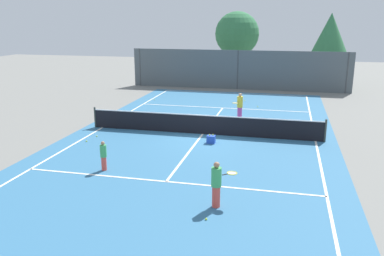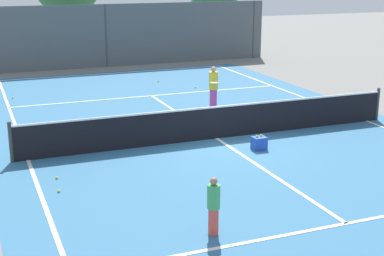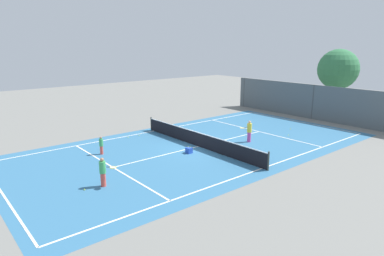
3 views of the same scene
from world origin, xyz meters
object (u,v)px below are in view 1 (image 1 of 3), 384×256
object	(u,v)px
player_0	(240,106)
tennis_ball_1	(206,219)
player_2	(217,184)
tennis_ball_0	(245,101)
tennis_ball_4	(258,107)
tennis_ball_5	(87,141)
tennis_ball_3	(154,100)
tennis_ball_2	(97,136)
player_1	(104,155)
ball_crate	(211,139)

from	to	relation	value
player_0	tennis_ball_1	bearing A→B (deg)	-87.58
player_2	tennis_ball_0	distance (m)	17.00
tennis_ball_4	tennis_ball_5	world-z (taller)	same
player_2	tennis_ball_5	world-z (taller)	player_2
player_2	tennis_ball_1	size ratio (longest dim) A/B	22.30
player_2	tennis_ball_0	bearing A→B (deg)	93.21
tennis_ball_1	tennis_ball_3	bearing A→B (deg)	113.14
tennis_ball_0	tennis_ball_4	bearing A→B (deg)	-59.52
tennis_ball_2	tennis_ball_4	bearing A→B (deg)	50.94
player_0	player_1	distance (m)	10.21
tennis_ball_0	tennis_ball_5	distance (m)	13.18
player_0	tennis_ball_4	xyz separation A→B (m)	(0.78, 3.68, -0.77)
tennis_ball_0	tennis_ball_4	size ratio (longest dim) A/B	1.00
ball_crate	tennis_ball_5	bearing A→B (deg)	-168.42
tennis_ball_0	tennis_ball_5	size ratio (longest dim) A/B	1.00
player_2	tennis_ball_1	bearing A→B (deg)	-98.27
ball_crate	tennis_ball_0	xyz separation A→B (m)	(0.45, 10.42, -0.15)
tennis_ball_2	tennis_ball_3	distance (m)	9.63
tennis_ball_1	tennis_ball_5	bearing A→B (deg)	138.28
player_2	ball_crate	xyz separation A→B (m)	(-1.40, 6.54, -0.58)
tennis_ball_1	tennis_ball_4	distance (m)	16.08
player_0	tennis_ball_4	bearing A→B (deg)	78.03
player_2	tennis_ball_3	xyz separation A→B (m)	(-7.32, 15.88, -0.73)
tennis_ball_4	tennis_ball_3	bearing A→B (deg)	174.35
tennis_ball_3	tennis_ball_4	size ratio (longest dim) A/B	1.00
ball_crate	tennis_ball_1	xyz separation A→B (m)	(1.27, -7.47, -0.15)
tennis_ball_3	tennis_ball_0	bearing A→B (deg)	9.65
player_1	tennis_ball_2	world-z (taller)	player_1
player_2	tennis_ball_2	world-z (taller)	player_2
player_0	ball_crate	size ratio (longest dim) A/B	3.63
tennis_ball_1	tennis_ball_5	xyz separation A→B (m)	(-7.05, 6.29, 0.00)
player_0	player_1	world-z (taller)	player_0
tennis_ball_0	tennis_ball_3	bearing A→B (deg)	-170.35
player_2	tennis_ball_5	distance (m)	8.99
ball_crate	tennis_ball_3	distance (m)	11.05
player_1	tennis_ball_1	xyz separation A→B (m)	(4.62, -3.05, -0.56)
player_2	tennis_ball_0	xyz separation A→B (m)	(-0.95, 16.96, -0.73)
tennis_ball_2	tennis_ball_3	world-z (taller)	same
player_2	ball_crate	distance (m)	6.71
player_2	tennis_ball_3	size ratio (longest dim) A/B	22.30
tennis_ball_5	tennis_ball_3	bearing A→B (deg)	90.71
player_1	tennis_ball_5	distance (m)	4.09
player_0	ball_crate	bearing A→B (deg)	-98.58
player_0	player_2	size ratio (longest dim) A/B	1.05
tennis_ball_0	tennis_ball_2	world-z (taller)	same
player_0	tennis_ball_4	size ratio (longest dim) A/B	23.45
player_1	tennis_ball_2	xyz separation A→B (m)	(-2.34, 4.13, -0.56)
tennis_ball_2	tennis_ball_0	bearing A→B (deg)	60.15
ball_crate	tennis_ball_0	bearing A→B (deg)	87.51
player_0	tennis_ball_0	world-z (taller)	player_0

